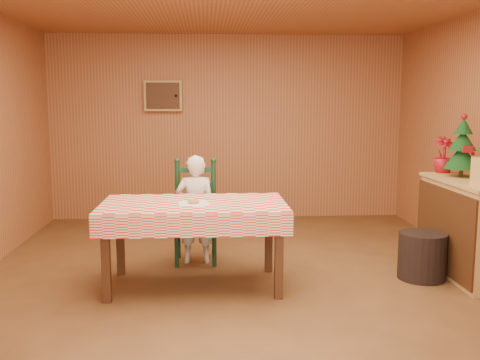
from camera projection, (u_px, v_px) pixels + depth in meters
name	position (u px, v px, depth m)	size (l,w,h in m)	color
ground	(241.00, 287.00, 4.84)	(6.00, 6.00, 0.00)	brown
cabin_walls	(238.00, 84.00, 5.10)	(5.10, 6.05, 2.65)	#A7663C
dining_table	(194.00, 212.00, 4.78)	(1.66, 0.96, 0.77)	#452612
ladder_chair	(196.00, 214.00, 5.58)	(0.44, 0.40, 1.08)	#10321A
seated_child	(196.00, 209.00, 5.51)	(0.41, 0.27, 1.12)	white
napkin	(194.00, 203.00, 4.71)	(0.26, 0.26, 0.00)	white
donut	(194.00, 201.00, 4.71)	(0.10, 0.10, 0.03)	#C88C47
shelf_unit	(469.00, 228.00, 5.09)	(0.54, 1.24, 0.93)	tan
christmas_tree	(462.00, 148.00, 5.24)	(0.34, 0.34, 0.62)	#452612
flower_arrangement	(443.00, 155.00, 5.54)	(0.21, 0.21, 0.38)	maroon
storage_bin	(422.00, 256.00, 5.04)	(0.44, 0.44, 0.44)	black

